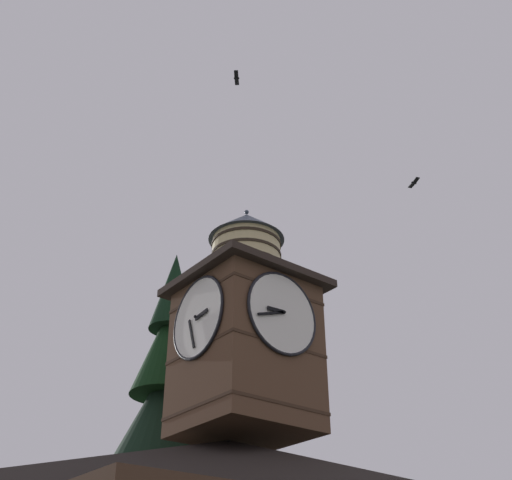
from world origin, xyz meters
The scene contains 4 objects.
clock_tower centered at (-2.10, -2.18, 10.03)m, with size 4.34×4.34×8.10m.
moon centered at (-18.97, -29.19, 12.15)m, with size 1.92×1.92×1.92m.
flying_bird_high centered at (-0.31, -0.47, 18.77)m, with size 0.58×0.65×0.12m.
flying_bird_low centered at (-7.56, 1.23, 16.37)m, with size 0.41×0.70×0.12m.
Camera 1 is at (9.87, 13.69, 1.64)m, focal length 46.15 mm.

